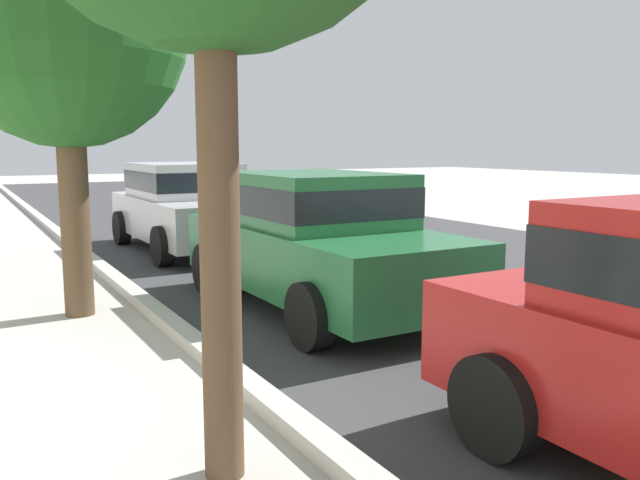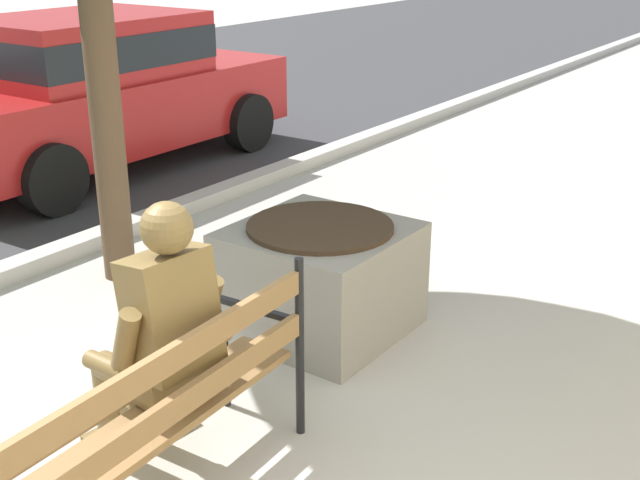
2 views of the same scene
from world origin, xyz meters
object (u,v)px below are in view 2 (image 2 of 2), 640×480
bronze_statue_seated (156,345)px  concrete_planter (320,278)px  park_bench (147,412)px  parked_car_red (95,87)px

bronze_statue_seated → concrete_planter: (1.61, 0.26, -0.32)m
park_bench → concrete_planter: bearing=14.1°
concrete_planter → parked_car_red: parked_car_red is taller
park_bench → bronze_statue_seated: size_ratio=1.33×
park_bench → bronze_statue_seated: bronze_statue_seated is taller
bronze_statue_seated → parked_car_red: bearing=52.3°
park_bench → bronze_statue_seated: 0.36m
park_bench → concrete_planter: (1.88, 0.47, -0.19)m
concrete_planter → parked_car_red: (1.71, 4.04, 0.49)m
park_bench → parked_car_red: 5.76m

